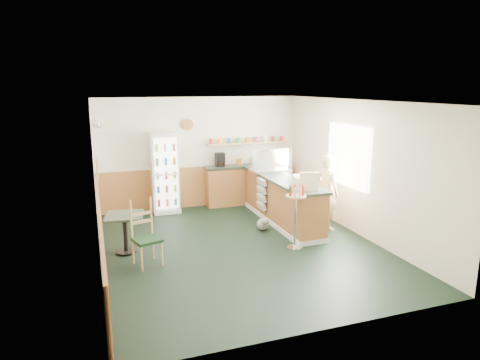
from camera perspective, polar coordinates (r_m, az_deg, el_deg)
name	(u,v)px	position (r m, az deg, el deg)	size (l,w,h in m)	color
ground	(240,246)	(8.16, 0.00, -8.84)	(6.00, 6.00, 0.00)	black
room_envelope	(217,161)	(8.35, -3.12, 2.52)	(5.04, 6.02, 2.72)	silver
service_counter	(282,202)	(9.44, 5.61, -2.96)	(0.68, 3.01, 1.01)	#AD7638
back_counter	(248,182)	(10.91, 1.06, -0.30)	(2.24, 0.42, 1.69)	#AD7638
drinks_fridge	(165,173)	(10.24, -10.00, 0.95)	(0.63, 0.53, 1.90)	silver
display_case	(270,161)	(9.87, 4.07, 2.53)	(0.90, 0.47, 0.51)	silver
cash_register	(305,182)	(8.39, 8.62, -0.29)	(0.42, 0.44, 0.24)	#EFE4C6
shopkeeper	(327,192)	(9.07, 11.56, -1.60)	(0.53, 0.38, 1.60)	tan
condiment_stand	(296,208)	(7.90, 7.43, -3.71)	(0.38, 0.38, 1.18)	silver
newspaper_rack	(262,195)	(9.55, 2.89, -1.96)	(0.09, 0.45, 0.71)	black
cafe_table	(125,226)	(7.97, -15.10, -5.95)	(0.75, 0.75, 0.72)	black
cafe_chair	(146,230)	(7.41, -12.44, -6.57)	(0.52, 0.52, 1.12)	black
dog_doorstop	(263,224)	(8.98, 3.10, -5.86)	(0.25, 0.33, 0.30)	gray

